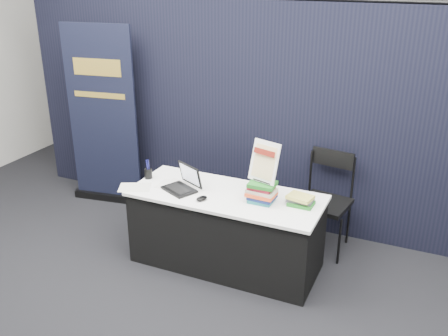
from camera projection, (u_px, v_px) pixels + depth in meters
floor at (201, 294)px, 4.44m from camera, size 8.00×8.00×0.00m
wall_back at (324, 37)px, 7.15m from camera, size 8.00×0.02×3.50m
drape_partition at (266, 118)px, 5.34m from camera, size 6.00×0.08×2.40m
display_table at (226, 229)px, 4.77m from camera, size 1.80×0.75×0.75m
laptop at (181, 183)px, 4.71m from camera, size 0.37×0.37×0.24m
mouse at (202, 198)px, 4.50m from camera, size 0.11×0.14×0.04m
brochure_left at (135, 187)px, 4.76m from camera, size 0.36×0.32×0.00m
brochure_mid at (174, 186)px, 4.79m from camera, size 0.32×0.23×0.00m
brochure_right at (179, 185)px, 4.80m from camera, size 0.33×0.26×0.00m
pen_cup at (148, 174)px, 4.94m from camera, size 0.10×0.10×0.10m
book_stack_tall at (262, 192)px, 4.44m from camera, size 0.23×0.18×0.19m
book_stack_short at (301, 200)px, 4.40m from camera, size 0.22×0.18×0.09m
info_sign at (264, 162)px, 4.36m from camera, size 0.30×0.18×0.38m
pullup_banner at (103, 127)px, 5.87m from camera, size 0.91×0.23×2.13m
stacking_chair at (326, 198)px, 4.99m from camera, size 0.52×0.52×1.01m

